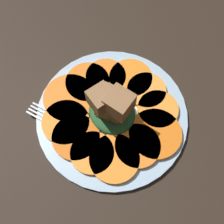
{
  "coord_description": "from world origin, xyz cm",
  "views": [
    {
      "loc": [
        15.92,
        -11.52,
        50.08
      ],
      "look_at": [
        0.0,
        0.0,
        4.1
      ],
      "focal_mm": 45.0,
      "sensor_mm": 36.0,
      "label": 1
    }
  ],
  "objects": [
    {
      "name": "carrot_slice_1",
      "position": [
        3.95,
        -7.01,
        3.51
      ],
      "size": [
        7.53,
        7.53,
        0.81
      ],
      "primitive_type": "cylinder",
      "color": "orange",
      "rests_on": "plate"
    },
    {
      "name": "carrot_slice_11",
      "position": [
        -3.42,
        -7.68,
        3.51
      ],
      "size": [
        8.51,
        8.51,
        0.81
      ],
      "primitive_type": "cylinder",
      "color": "orange",
      "rests_on": "plate"
    },
    {
      "name": "carrot_slice_8",
      "position": [
        -6.85,
        3.5,
        3.51
      ],
      "size": [
        7.69,
        7.69,
        0.81
      ],
      "primitive_type": "cylinder",
      "color": "orange",
      "rests_on": "plate"
    },
    {
      "name": "carrot_slice_0",
      "position": [
        -0.49,
        -7.73,
        3.51
      ],
      "size": [
        8.4,
        8.4,
        0.81
      ],
      "primitive_type": "cylinder",
      "color": "#D66114",
      "rests_on": "plate"
    },
    {
      "name": "carrot_slice_9",
      "position": [
        -7.87,
        0.14,
        3.51
      ],
      "size": [
        8.37,
        8.37,
        0.81
      ],
      "primitive_type": "cylinder",
      "color": "orange",
      "rests_on": "plate"
    },
    {
      "name": "plate",
      "position": [
        0.0,
        0.0,
        2.52
      ],
      "size": [
        27.55,
        27.55,
        1.05
      ],
      "color": "#99B7D1",
      "rests_on": "table_slab"
    },
    {
      "name": "carrot_slice_4",
      "position": [
        7.57,
        3.84,
        3.51
      ],
      "size": [
        9.32,
        9.32,
        0.81
      ],
      "primitive_type": "cylinder",
      "color": "orange",
      "rests_on": "plate"
    },
    {
      "name": "carrot_slice_3",
      "position": [
        7.52,
        -0.31,
        3.51
      ],
      "size": [
        7.93,
        7.93,
        0.81
      ],
      "primitive_type": "cylinder",
      "color": "orange",
      "rests_on": "plate"
    },
    {
      "name": "fork",
      "position": [
        -1.82,
        -7.65,
        3.3
      ],
      "size": [
        17.66,
        9.56,
        0.4
      ],
      "rotation": [
        0.0,
        0.0,
        0.44
      ],
      "color": "silver",
      "rests_on": "plate"
    },
    {
      "name": "table_slab",
      "position": [
        0.0,
        0.0,
        1.0
      ],
      "size": [
        120.0,
        120.0,
        2.0
      ],
      "primitive_type": "cube",
      "color": "black",
      "rests_on": "ground"
    },
    {
      "name": "carrot_slice_7",
      "position": [
        -3.82,
        7.14,
        3.51
      ],
      "size": [
        8.23,
        8.23,
        0.81
      ],
      "primitive_type": "cylinder",
      "color": "orange",
      "rests_on": "plate"
    },
    {
      "name": "carrot_slice_10",
      "position": [
        -7.09,
        -4.53,
        3.51
      ],
      "size": [
        9.72,
        9.72,
        0.81
      ],
      "primitive_type": "cylinder",
      "color": "orange",
      "rests_on": "plate"
    },
    {
      "name": "carrot_slice_2",
      "position": [
        6.94,
        -4.51,
        3.51
      ],
      "size": [
        8.6,
        8.6,
        0.81
      ],
      "primitive_type": "cylinder",
      "color": "orange",
      "rests_on": "plate"
    },
    {
      "name": "carrot_slice_5",
      "position": [
        4.23,
        7.22,
        3.51
      ],
      "size": [
        7.43,
        7.43,
        0.81
      ],
      "primitive_type": "cylinder",
      "color": "orange",
      "rests_on": "plate"
    },
    {
      "name": "center_pile",
      "position": [
        0.13,
        -0.14,
        7.04
      ],
      "size": [
        8.83,
        7.94,
        9.88
      ],
      "color": "#235128",
      "rests_on": "plate"
    },
    {
      "name": "carrot_slice_6",
      "position": [
        0.48,
        7.94,
        3.51
      ],
      "size": [
        7.36,
        7.36,
        0.81
      ],
      "primitive_type": "cylinder",
      "color": "orange",
      "rests_on": "plate"
    }
  ]
}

